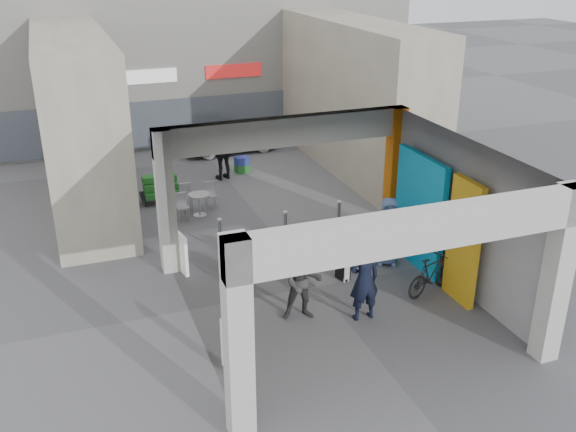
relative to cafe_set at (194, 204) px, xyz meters
name	(u,v)px	position (x,y,z in m)	size (l,w,h in m)	color
ground	(317,286)	(1.67, -5.31, -0.28)	(90.00, 90.00, 0.00)	#5A5A5F
arcade_canopy	(358,203)	(2.21, -6.13, 2.02)	(6.40, 6.45, 6.40)	#B2B3AE
far_building	(182,34)	(1.67, 8.69, 3.71)	(18.00, 4.08, 8.00)	white
plaza_bldg_left	(79,120)	(-2.83, 2.19, 2.22)	(2.00, 9.00, 5.00)	#B2AB94
plaza_bldg_right	(355,97)	(6.17, 2.19, 2.22)	(2.00, 9.00, 5.00)	#B2AB94
bollard_left	(220,235)	(0.07, -2.73, 0.16)	(0.09, 0.09, 0.88)	gray
bollard_center	(285,229)	(1.75, -2.98, 0.19)	(0.09, 0.09, 0.93)	gray
bollard_right	(339,217)	(3.37, -2.76, 0.18)	(0.09, 0.09, 0.91)	gray
advert_board_near	(229,349)	(-1.07, -7.70, 0.23)	(0.17, 0.56, 1.00)	white
advert_board_far	(182,253)	(-1.07, -3.56, 0.23)	(0.18, 0.56, 1.00)	white
cafe_set	(194,204)	(0.00, 0.00, 0.00)	(1.31, 1.06, 0.79)	#ABAAB0
produce_stand	(161,192)	(-0.76, 1.19, 0.04)	(1.23, 0.66, 0.81)	black
crate_stack	(242,165)	(2.35, 2.97, 0.00)	(0.51, 0.43, 0.56)	#185718
border_collie	(344,270)	(2.39, -5.24, -0.03)	(0.23, 0.45, 0.62)	black
man_with_dog	(364,280)	(2.05, -6.88, 0.63)	(0.66, 0.44, 1.82)	black
man_back_turned	(303,282)	(0.87, -6.43, 0.57)	(0.83, 0.65, 1.70)	#363638
man_elderly	(388,231)	(3.72, -4.82, 0.58)	(0.84, 0.55, 1.73)	#5B77B1
man_crates	(223,151)	(1.59, 2.55, 0.69)	(1.14, 0.48, 1.95)	black
bicycle_front	(394,241)	(3.97, -4.72, 0.25)	(0.70, 2.01, 1.05)	black
bicycle_rear	(431,275)	(3.96, -6.44, 0.17)	(0.42, 1.49, 0.90)	black
white_van	(228,136)	(2.53, 5.43, 0.34)	(1.46, 3.63, 1.24)	silver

